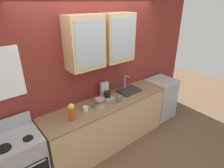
# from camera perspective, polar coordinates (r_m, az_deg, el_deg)

# --- Properties ---
(ground_plane) EXTENTS (10.00, 10.00, 0.00)m
(ground_plane) POSITION_cam_1_polar(r_m,az_deg,el_deg) (3.77, -1.00, -17.53)
(ground_plane) COLOR brown
(back_wall_unit) EXTENTS (4.90, 0.41, 2.72)m
(back_wall_unit) POSITION_cam_1_polar(r_m,az_deg,el_deg) (3.24, -4.76, 5.19)
(back_wall_unit) COLOR maroon
(back_wall_unit) RESTS_ON ground_plane
(counter) EXTENTS (2.38, 0.61, 0.91)m
(counter) POSITION_cam_1_polar(r_m,az_deg,el_deg) (3.49, -1.05, -11.91)
(counter) COLOR tan
(counter) RESTS_ON ground_plane
(stove_range) EXTENTS (0.61, 0.58, 1.09)m
(stove_range) POSITION_cam_1_polar(r_m,az_deg,el_deg) (3.02, -26.01, -21.55)
(stove_range) COLOR #ADAFB5
(stove_range) RESTS_ON ground_plane
(sink_faucet) EXTENTS (0.42, 0.31, 0.30)m
(sink_faucet) POSITION_cam_1_polar(r_m,az_deg,el_deg) (3.60, 5.20, -1.88)
(sink_faucet) COLOR #2D2D30
(sink_faucet) RESTS_ON counter
(bowl_stack) EXTENTS (0.17, 0.17, 0.15)m
(bowl_stack) POSITION_cam_1_polar(r_m,az_deg,el_deg) (3.07, -3.85, -5.74)
(bowl_stack) COLOR #E0AD7F
(bowl_stack) RESTS_ON counter
(vase) EXTENTS (0.09, 0.09, 0.27)m
(vase) POSITION_cam_1_polar(r_m,az_deg,el_deg) (2.77, -12.28, -8.29)
(vase) COLOR #BF4C19
(vase) RESTS_ON counter
(cup_near_sink) EXTENTS (0.11, 0.07, 0.10)m
(cup_near_sink) POSITION_cam_1_polar(r_m,az_deg,el_deg) (3.21, 2.24, -4.65)
(cup_near_sink) COLOR #4C7F59
(cup_near_sink) RESTS_ON counter
(cup_near_bowls) EXTENTS (0.11, 0.08, 0.08)m
(cup_near_bowls) POSITION_cam_1_polar(r_m,az_deg,el_deg) (2.99, -8.05, -7.50)
(cup_near_bowls) COLOR silver
(cup_near_bowls) RESTS_ON counter
(dishwasher) EXTENTS (0.60, 0.59, 0.91)m
(dishwasher) POSITION_cam_1_polar(r_m,az_deg,el_deg) (4.44, 14.45, -4.23)
(dishwasher) COLOR #ADAFB5
(dishwasher) RESTS_ON ground_plane
(coffee_maker) EXTENTS (0.17, 0.20, 0.29)m
(coffee_maker) POSITION_cam_1_polar(r_m,az_deg,el_deg) (3.32, -1.93, -2.52)
(coffee_maker) COLOR #B7B7BC
(coffee_maker) RESTS_ON counter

